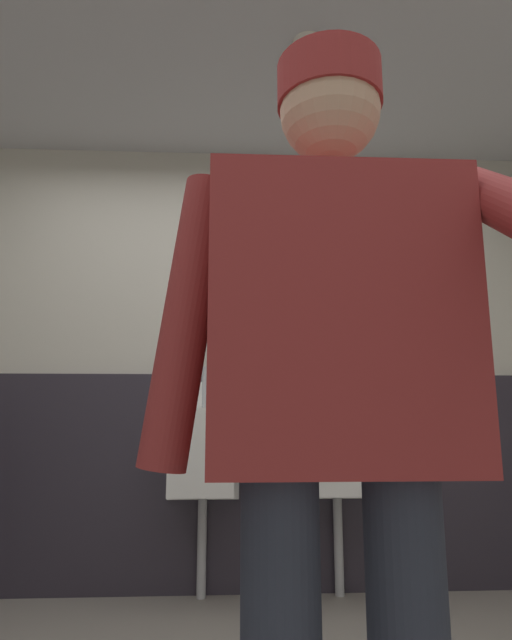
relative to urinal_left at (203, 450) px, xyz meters
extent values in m
cube|color=beige|center=(0.10, 0.22, 0.53)|extent=(4.73, 0.12, 2.61)
cube|color=#2D2833|center=(0.10, 0.14, -0.18)|extent=(4.13, 0.03, 1.20)
cylinder|color=white|center=(0.48, -0.86, 1.82)|extent=(0.14, 0.14, 0.03)
cube|color=white|center=(0.00, 0.13, 0.05)|extent=(0.40, 0.05, 0.65)
cube|color=white|center=(0.00, -0.04, 0.00)|extent=(0.34, 0.30, 0.45)
cylinder|color=#B7BABF|center=(0.00, 0.12, 0.34)|extent=(0.04, 0.04, 0.24)
cylinder|color=#B7BABF|center=(0.00, 0.09, -0.50)|extent=(0.05, 0.05, 0.55)
cube|color=white|center=(0.75, 0.13, 0.05)|extent=(0.40, 0.05, 0.65)
cube|color=white|center=(0.75, -0.04, 0.00)|extent=(0.34, 0.30, 0.45)
cylinder|color=#B7BABF|center=(0.75, 0.12, 0.34)|extent=(0.04, 0.04, 0.24)
cylinder|color=#B7BABF|center=(0.75, 0.09, -0.50)|extent=(0.05, 0.05, 0.55)
cube|color=#4C4C51|center=(0.38, -0.07, 0.17)|extent=(0.04, 0.40, 0.90)
cube|color=maroon|center=(0.35, -1.93, 0.36)|extent=(0.48, 0.24, 0.56)
cylinder|color=maroon|center=(0.06, -1.93, 0.36)|extent=(0.17, 0.09, 0.56)
sphere|color=#D8AD8C|center=(0.35, -1.93, 0.80)|extent=(0.21, 0.21, 0.21)
cylinder|color=maroon|center=(0.35, -1.93, 0.86)|extent=(0.22, 0.22, 0.09)
cube|color=silver|center=(-0.08, 0.12, 0.60)|extent=(0.10, 0.07, 0.18)
camera|label=1|loc=(0.15, -2.89, 0.18)|focal=28.82mm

